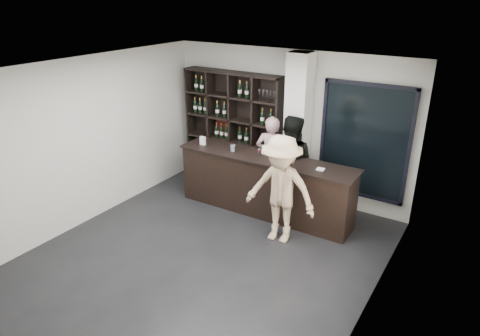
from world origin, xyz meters
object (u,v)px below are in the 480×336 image
Objects in this scene: wine_shelf at (233,130)px; taster_black at (289,164)px; tasting_counter at (265,185)px; taster_pink at (271,158)px; customer at (281,190)px.

taster_black is (1.54, -0.47, -0.27)m from wine_shelf.
taster_pink is at bearing 108.61° from tasting_counter.
taster_pink reaches higher than tasting_counter.
taster_black is (0.54, -0.30, 0.08)m from taster_pink.
taster_pink is at bearing -9.37° from wine_shelf.
tasting_counter is 0.60m from taster_black.
taster_black reaches higher than tasting_counter.
customer reaches higher than tasting_counter.
taster_black is at bearing 47.28° from tasting_counter.
customer reaches higher than taster_pink.
taster_black is at bearing 104.88° from customer.
taster_black is 1.01× the size of customer.
taster_pink is 0.92× the size of customer.
taster_black reaches higher than taster_pink.
tasting_counter is at bearing 129.96° from customer.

